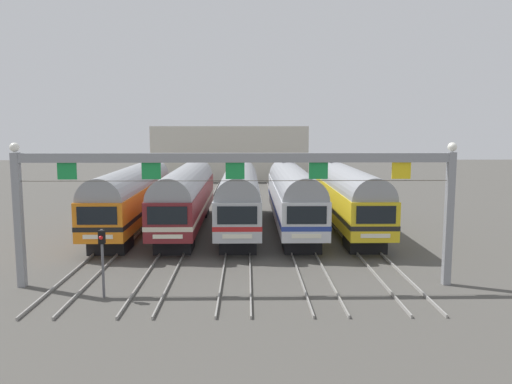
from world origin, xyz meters
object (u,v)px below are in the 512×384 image
commuter_train_orange (132,195)px  commuter_train_stainless (239,194)px  commuter_train_yellow (346,194)px  catenary_gantry (235,179)px  commuter_train_silver (293,194)px  yard_signal_mast (102,250)px  commuter_train_maroon (186,195)px

commuter_train_orange → commuter_train_stainless: 7.95m
commuter_train_yellow → catenary_gantry: size_ratio=0.85×
commuter_train_orange → catenary_gantry: 15.87m
commuter_train_orange → catenary_gantry: (7.95, -13.50, 2.54)m
commuter_train_yellow → commuter_train_orange: bearing=180.0°
commuter_train_silver → yard_signal_mast: (-9.93, -15.15, -0.50)m
commuter_train_maroon → yard_signal_mast: 15.29m
commuter_train_orange → commuter_train_maroon: (3.97, -0.00, -0.00)m
yard_signal_mast → commuter_train_stainless: bearing=68.5°
commuter_train_orange → yard_signal_mast: commuter_train_orange is taller
commuter_train_stainless → commuter_train_orange: bearing=180.0°
commuter_train_stainless → commuter_train_silver: (3.97, 0.00, 0.00)m
commuter_train_maroon → commuter_train_yellow: commuter_train_yellow is taller
commuter_train_orange → catenary_gantry: bearing=-59.5°
commuter_train_yellow → commuter_train_stainless: bearing=-180.0°
commuter_train_silver → commuter_train_yellow: bearing=0.0°
commuter_train_silver → commuter_train_maroon: bearing=-180.0°
catenary_gantry → yard_signal_mast: 6.89m
commuter_train_maroon → commuter_train_silver: (7.95, 0.00, 0.00)m
yard_signal_mast → commuter_train_maroon: bearing=82.5°
commuter_train_orange → commuter_train_stainless: bearing=-0.0°
commuter_train_silver → catenary_gantry: (-3.97, -13.50, 2.54)m
commuter_train_yellow → catenary_gantry: bearing=-120.5°
catenary_gantry → yard_signal_mast: (-5.96, -1.65, -3.04)m
commuter_train_stainless → catenary_gantry: catenary_gantry is taller
commuter_train_maroon → commuter_train_stainless: 3.97m
commuter_train_maroon → commuter_train_silver: size_ratio=1.00×
yard_signal_mast → commuter_train_silver: bearing=56.8°
commuter_train_maroon → commuter_train_yellow: size_ratio=1.00×
catenary_gantry → yard_signal_mast: bearing=-164.5°
commuter_train_orange → commuter_train_stainless: size_ratio=1.00×
commuter_train_orange → commuter_train_silver: bearing=0.0°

